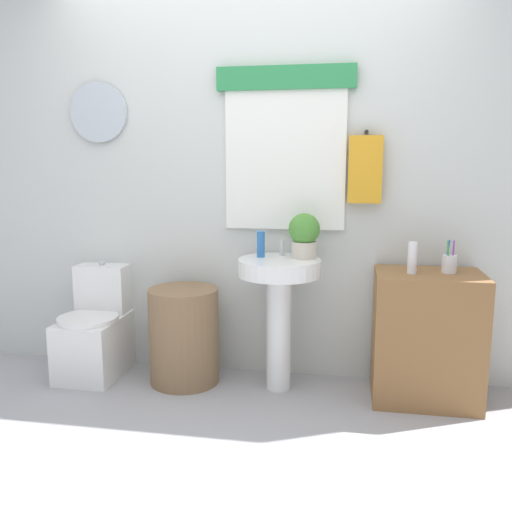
# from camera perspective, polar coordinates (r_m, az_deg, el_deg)

# --- Properties ---
(ground_plane) EXTENTS (8.00, 8.00, 0.00)m
(ground_plane) POSITION_cam_1_polar(r_m,az_deg,el_deg) (2.71, -4.93, -20.65)
(ground_plane) COLOR #A3A3A8
(back_wall) EXTENTS (4.40, 0.18, 2.60)m
(back_wall) POSITION_cam_1_polar(r_m,az_deg,el_deg) (3.45, -0.26, 8.77)
(back_wall) COLOR silver
(back_wall) RESTS_ON ground_plane
(toilet) EXTENTS (0.38, 0.51, 0.72)m
(toilet) POSITION_cam_1_polar(r_m,az_deg,el_deg) (3.69, -16.69, -7.83)
(toilet) COLOR white
(toilet) RESTS_ON ground_plane
(laundry_hamper) EXTENTS (0.44, 0.44, 0.60)m
(laundry_hamper) POSITION_cam_1_polar(r_m,az_deg,el_deg) (3.43, -7.67, -8.39)
(laundry_hamper) COLOR #846647
(laundry_hamper) RESTS_ON ground_plane
(pedestal_sink) EXTENTS (0.49, 0.49, 0.81)m
(pedestal_sink) POSITION_cam_1_polar(r_m,az_deg,el_deg) (3.22, 2.47, -4.02)
(pedestal_sink) COLOR white
(pedestal_sink) RESTS_ON ground_plane
(faucet) EXTENTS (0.03, 0.03, 0.10)m
(faucet) POSITION_cam_1_polar(r_m,az_deg,el_deg) (3.28, 2.78, 0.89)
(faucet) COLOR silver
(faucet) RESTS_ON pedestal_sink
(wooden_cabinet) EXTENTS (0.60, 0.44, 0.76)m
(wooden_cabinet) POSITION_cam_1_polar(r_m,az_deg,el_deg) (3.29, 17.67, -8.20)
(wooden_cabinet) COLOR olive
(wooden_cabinet) RESTS_ON ground_plane
(soap_bottle) EXTENTS (0.05, 0.05, 0.16)m
(soap_bottle) POSITION_cam_1_polar(r_m,az_deg,el_deg) (3.23, 0.52, 1.28)
(soap_bottle) COLOR #2D6BB7
(soap_bottle) RESTS_ON pedestal_sink
(potted_plant) EXTENTS (0.19, 0.19, 0.27)m
(potted_plant) POSITION_cam_1_polar(r_m,az_deg,el_deg) (3.20, 5.15, 2.33)
(potted_plant) COLOR beige
(potted_plant) RESTS_ON pedestal_sink
(lotion_bottle) EXTENTS (0.05, 0.05, 0.18)m
(lotion_bottle) POSITION_cam_1_polar(r_m,az_deg,el_deg) (3.12, 16.31, -0.18)
(lotion_bottle) COLOR white
(lotion_bottle) RESTS_ON wooden_cabinet
(toothbrush_cup) EXTENTS (0.08, 0.08, 0.19)m
(toothbrush_cup) POSITION_cam_1_polar(r_m,az_deg,el_deg) (3.22, 19.88, -0.75)
(toothbrush_cup) COLOR silver
(toothbrush_cup) RESTS_ON wooden_cabinet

